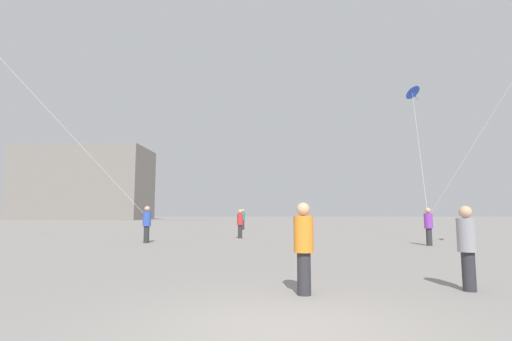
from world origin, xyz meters
TOP-DOWN VIEW (x-y plane):
  - ground_plane at (0.00, 0.00)m, footprint 300.00×300.00m
  - person_in_purple at (7.99, 12.87)m, footprint 0.38×0.38m
  - person_in_orange at (0.60, 2.18)m, footprint 0.37×0.37m
  - person_in_teal at (-1.00, 30.24)m, footprint 0.40×0.40m
  - person_in_grey at (3.89, 2.48)m, footprint 0.36×0.36m
  - person_in_blue at (-5.65, 14.70)m, footprint 0.41×0.41m
  - person_in_red at (-0.97, 18.26)m, footprint 0.38×0.38m
  - kite_cobalt_diamond at (12.00, 23.08)m, footprint 4.83×11.06m
  - building_left_hall at (-37.00, 81.05)m, footprint 27.79×15.68m

SIDE VIEW (x-z plane):
  - ground_plane at x=0.00m, z-range 0.00..0.00m
  - person_in_grey at x=3.89m, z-range 0.08..1.74m
  - person_in_orange at x=0.60m, z-range 0.08..1.80m
  - person_in_red at x=-0.97m, z-range 0.08..1.82m
  - person_in_purple at x=7.99m, z-range 0.08..1.85m
  - person_in_teal at x=-1.00m, z-range 0.09..1.94m
  - person_in_blue at x=-5.65m, z-range 0.09..1.96m
  - building_left_hall at x=-37.00m, z-range 0.00..15.87m
  - kite_cobalt_diamond at x=12.00m, z-range 5.69..15.56m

